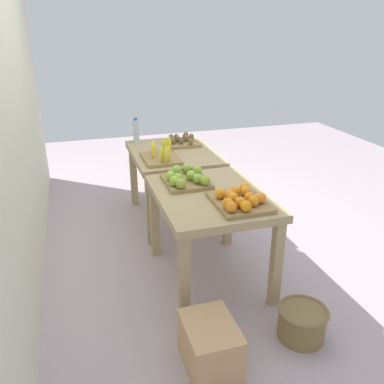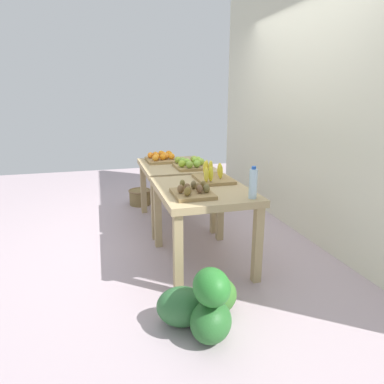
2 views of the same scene
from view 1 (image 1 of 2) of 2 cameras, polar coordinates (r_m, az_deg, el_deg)
name	(u,v)px [view 1 (image 1 of 2)]	position (r m, az deg, el deg)	size (l,w,h in m)	color
ground_plane	(189,243)	(3.81, -0.39, -7.21)	(8.00, 8.00, 0.00)	#B19EA6
back_wall	(6,86)	(3.22, -24.89, 13.49)	(4.40, 0.12, 3.00)	beige
display_table_left	(210,206)	(3.05, 2.60, -2.02)	(1.04, 0.80, 0.74)	tan
display_table_right	(173,161)	(4.05, -2.69, 4.36)	(1.04, 0.80, 0.74)	tan
orange_bin	(240,200)	(2.81, 6.78, -1.09)	(0.45, 0.36, 0.11)	#977949
apple_bin	(186,178)	(3.17, -0.87, 1.94)	(0.42, 0.35, 0.11)	#977949
banana_crate	(161,156)	(3.74, -4.39, 5.18)	(0.44, 0.32, 0.17)	#977949
kiwi_bin	(182,141)	(4.24, -1.48, 7.24)	(0.37, 0.32, 0.10)	#977949
water_bottle	(136,131)	(4.32, -7.95, 8.55)	(0.07, 0.07, 0.26)	silver
watermelon_pile	(176,171)	(5.10, -2.24, 2.98)	(0.66, 0.68, 0.50)	#27632A
wicker_basket	(302,322)	(2.83, 15.34, -17.39)	(0.33, 0.33, 0.22)	olive
cardboard_produce_box	(210,345)	(2.55, 2.58, -20.88)	(0.40, 0.30, 0.30)	tan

